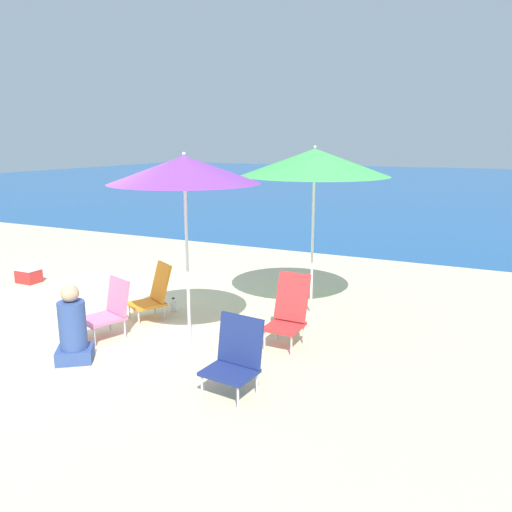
% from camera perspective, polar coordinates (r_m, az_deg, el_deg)
% --- Properties ---
extents(ground_plane, '(60.00, 60.00, 0.00)m').
position_cam_1_polar(ground_plane, '(7.35, -19.16, -7.31)').
color(ground_plane, beige).
extents(sea_water, '(60.00, 40.00, 0.01)m').
position_cam_1_polar(sea_water, '(30.95, 16.12, 7.96)').
color(sea_water, '#1E5699').
rests_on(sea_water, ground).
extents(beach_umbrella_green, '(2.08, 2.08, 2.40)m').
position_cam_1_polar(beach_umbrella_green, '(7.02, 6.71, 10.57)').
color(beach_umbrella_green, white).
rests_on(beach_umbrella_green, ground).
extents(beach_umbrella_purple, '(1.73, 1.73, 2.34)m').
position_cam_1_polar(beach_umbrella_purple, '(5.74, -8.19, 9.71)').
color(beach_umbrella_purple, white).
rests_on(beach_umbrella_purple, ground).
extents(beach_chair_orange, '(0.62, 0.68, 0.78)m').
position_cam_1_polar(beach_chair_orange, '(7.22, -11.57, -4.10)').
color(beach_chair_orange, silver).
rests_on(beach_chair_orange, ground).
extents(beach_chair_red, '(0.43, 0.58, 0.87)m').
position_cam_1_polar(beach_chair_red, '(6.16, 3.76, -6.22)').
color(beach_chair_red, silver).
rests_on(beach_chair_red, ground).
extents(beach_chair_navy, '(0.55, 0.51, 0.76)m').
position_cam_1_polar(beach_chair_navy, '(5.05, -2.37, -11.26)').
color(beach_chair_navy, silver).
rests_on(beach_chair_navy, ground).
extents(beach_chair_pink, '(0.60, 0.67, 0.74)m').
position_cam_1_polar(beach_chair_pink, '(6.68, -16.41, -5.75)').
color(beach_chair_pink, silver).
rests_on(beach_chair_pink, ground).
extents(person_seated_near, '(0.51, 0.50, 0.91)m').
position_cam_1_polar(person_seated_near, '(6.06, -20.20, -7.90)').
color(person_seated_near, '#334C8C').
rests_on(person_seated_near, ground).
extents(water_bottle, '(0.08, 0.08, 0.21)m').
position_cam_1_polar(water_bottle, '(7.49, -9.40, -5.69)').
color(water_bottle, silver).
rests_on(water_bottle, ground).
extents(cooler_box, '(0.39, 0.30, 0.29)m').
position_cam_1_polar(cooler_box, '(9.74, -24.56, -1.92)').
color(cooler_box, '#B72828').
rests_on(cooler_box, ground).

